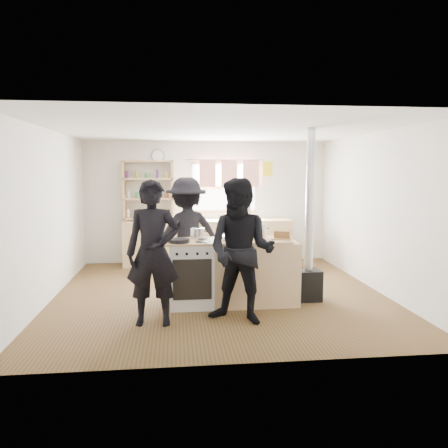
% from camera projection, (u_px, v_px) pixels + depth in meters
% --- Properties ---
extents(ground, '(5.00, 5.00, 0.01)m').
position_uv_depth(ground, '(219.00, 294.00, 6.77)').
color(ground, brown).
rests_on(ground, ground).
extents(back_counter, '(3.40, 0.55, 0.90)m').
position_uv_depth(back_counter, '(208.00, 242.00, 8.91)').
color(back_counter, '#D3B67F').
rests_on(back_counter, ground).
extents(shelving_unit, '(1.00, 0.28, 1.20)m').
position_uv_depth(shelving_unit, '(148.00, 190.00, 8.77)').
color(shelving_unit, tan).
rests_on(shelving_unit, back_counter).
extents(thermos, '(0.10, 0.10, 0.34)m').
position_uv_depth(thermos, '(248.00, 212.00, 8.93)').
color(thermos, silver).
rests_on(thermos, back_counter).
extents(cooking_island, '(1.97, 0.64, 0.93)m').
position_uv_depth(cooking_island, '(233.00, 272.00, 6.19)').
color(cooking_island, white).
rests_on(cooking_island, ground).
extents(skillet_greens, '(0.31, 0.31, 0.05)m').
position_uv_depth(skillet_greens, '(179.00, 241.00, 5.88)').
color(skillet_greens, black).
rests_on(skillet_greens, cooking_island).
extents(roast_tray, '(0.37, 0.34, 0.06)m').
position_uv_depth(roast_tray, '(232.00, 237.00, 6.13)').
color(roast_tray, silver).
rests_on(roast_tray, cooking_island).
extents(stockpot_stove, '(0.21, 0.21, 0.17)m').
position_uv_depth(stockpot_stove, '(197.00, 233.00, 6.24)').
color(stockpot_stove, silver).
rests_on(stockpot_stove, cooking_island).
extents(stockpot_counter, '(0.32, 0.32, 0.23)m').
position_uv_depth(stockpot_counter, '(256.00, 231.00, 6.28)').
color(stockpot_counter, '#BABABD').
rests_on(stockpot_counter, cooking_island).
extents(bread_board, '(0.34, 0.30, 0.12)m').
position_uv_depth(bread_board, '(282.00, 236.00, 6.17)').
color(bread_board, tan).
rests_on(bread_board, cooking_island).
extents(flue_heater, '(0.35, 0.35, 2.50)m').
position_uv_depth(flue_heater, '(309.00, 256.00, 6.38)').
color(flue_heater, black).
rests_on(flue_heater, ground).
extents(person_near_left, '(0.68, 0.48, 1.79)m').
position_uv_depth(person_near_left, '(153.00, 253.00, 5.33)').
color(person_near_left, black).
rests_on(person_near_left, ground).
extents(person_near_right, '(1.09, 1.01, 1.81)m').
position_uv_depth(person_near_right, '(241.00, 251.00, 5.39)').
color(person_near_right, black).
rests_on(person_near_right, ground).
extents(person_far, '(1.30, 0.98, 1.79)m').
position_uv_depth(person_far, '(187.00, 234.00, 6.96)').
color(person_far, black).
rests_on(person_far, ground).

